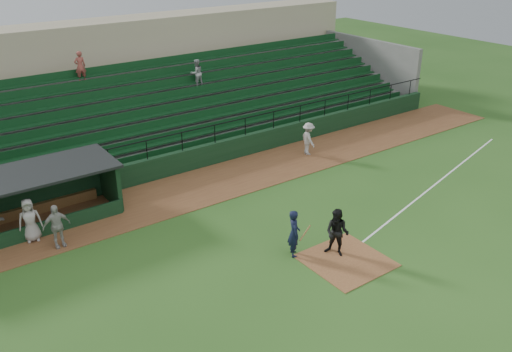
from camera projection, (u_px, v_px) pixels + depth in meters
ground at (328, 250)px, 21.64m from camera, size 90.00×90.00×0.00m
warning_track at (222, 181)px, 27.53m from camera, size 40.00×4.00×0.03m
home_plate_dirt at (346, 261)px, 20.89m from camera, size 3.00×3.00×0.03m
foul_line at (431, 188)px, 26.76m from camera, size 17.49×4.44×0.01m
stadium_structure at (147, 99)px, 32.81m from camera, size 38.00×13.08×6.40m
dugout at (9, 197)px, 22.96m from camera, size 8.90×3.20×2.42m
batter_at_plate at (294, 233)px, 20.90m from camera, size 1.16×0.85×1.97m
umpire at (337, 233)px, 20.90m from camera, size 1.11×1.20×1.99m
runner at (308, 139)px, 30.38m from camera, size 0.95×1.34×1.87m
dugout_player_a at (57, 226)px, 21.42m from camera, size 1.10×0.46×1.87m
dugout_player_b at (30, 220)px, 21.87m from camera, size 1.01×0.75×1.87m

